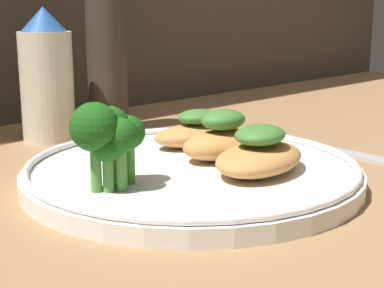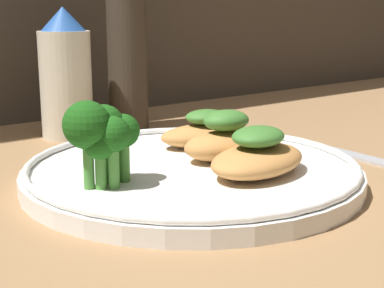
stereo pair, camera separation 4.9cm
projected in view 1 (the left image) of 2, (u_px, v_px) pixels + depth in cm
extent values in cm
cube|color=#936D47|center=(192.00, 188.00, 50.41)|extent=(180.00, 180.00, 1.00)
cylinder|color=white|center=(192.00, 175.00, 50.13)|extent=(28.73, 28.73, 1.40)
torus|color=white|center=(192.00, 163.00, 49.90)|extent=(28.13, 28.13, 0.60)
ellipsoid|color=#BC7F42|center=(259.00, 158.00, 48.06)|extent=(10.99, 8.27, 2.36)
ellipsoid|color=#3D752D|center=(260.00, 135.00, 47.61)|extent=(5.70, 4.98, 1.60)
ellipsoid|color=#BC7F42|center=(226.00, 145.00, 51.98)|extent=(8.69, 5.91, 2.64)
ellipsoid|color=#3D752D|center=(227.00, 120.00, 51.47)|extent=(4.67, 3.95, 1.85)
ellipsoid|color=#BC7F42|center=(199.00, 135.00, 57.03)|extent=(10.24, 7.27, 2.23)
ellipsoid|color=#3D752D|center=(199.00, 117.00, 56.61)|extent=(5.05, 4.50, 1.40)
cylinder|color=#4C8E38|center=(132.00, 165.00, 44.77)|extent=(0.91, 0.91, 3.13)
sphere|color=#195114|center=(131.00, 133.00, 44.20)|extent=(2.60, 2.60, 2.60)
cylinder|color=#4C8E38|center=(111.00, 163.00, 44.47)|extent=(1.06, 1.06, 3.48)
sphere|color=#195114|center=(109.00, 127.00, 43.81)|extent=(3.13, 3.13, 3.13)
cylinder|color=#4C8E38|center=(92.00, 167.00, 43.22)|extent=(0.80, 0.80, 3.61)
sphere|color=#195114|center=(91.00, 126.00, 42.52)|extent=(3.62, 3.62, 3.62)
cylinder|color=#4C8E38|center=(108.00, 174.00, 43.06)|extent=(0.83, 0.83, 2.65)
sphere|color=#195114|center=(107.00, 145.00, 42.56)|extent=(2.45, 2.45, 2.45)
cylinder|color=#4C8E38|center=(121.00, 170.00, 43.25)|extent=(0.85, 0.85, 3.22)
sphere|color=#195114|center=(121.00, 136.00, 42.66)|extent=(2.69, 2.69, 2.69)
cylinder|color=beige|center=(46.00, 87.00, 64.82)|extent=(5.83, 5.83, 12.03)
cone|color=#23519E|center=(42.00, 19.00, 63.13)|extent=(4.95, 4.95, 2.65)
cylinder|color=#382D23|center=(107.00, 60.00, 69.98)|extent=(4.81, 4.81, 16.82)
cube|color=#B2B2B7|center=(338.00, 150.00, 60.40)|extent=(2.36, 18.10, 0.60)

